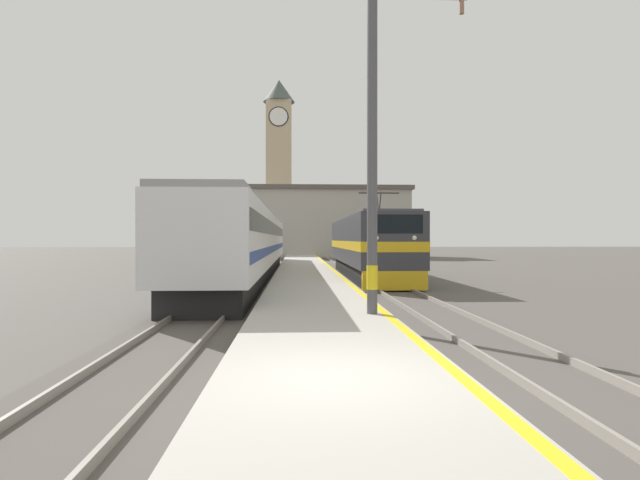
{
  "coord_description": "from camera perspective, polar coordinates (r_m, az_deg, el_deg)",
  "views": [
    {
      "loc": [
        -0.61,
        -6.68,
        2.25
      ],
      "look_at": [
        1.07,
        28.29,
        2.16
      ],
      "focal_mm": 28.0,
      "sensor_mm": 36.0,
      "label": 1
    }
  ],
  "objects": [
    {
      "name": "locomotive_train",
      "position": [
        29.13,
        5.41,
        -0.66
      ],
      "size": [
        2.92,
        16.73,
        4.56
      ],
      "color": "black",
      "rests_on": "ground"
    },
    {
      "name": "passenger_train",
      "position": [
        29.44,
        -7.99,
        -0.24
      ],
      "size": [
        2.92,
        32.55,
        3.79
      ],
      "color": "black",
      "rests_on": "ground"
    },
    {
      "name": "platform",
      "position": [
        31.75,
        -1.64,
        -3.56
      ],
      "size": [
        3.5,
        140.0,
        0.39
      ],
      "color": "#ADA89E",
      "rests_on": "ground"
    },
    {
      "name": "ground_plane",
      "position": [
        36.75,
        -1.79,
        -3.36
      ],
      "size": [
        200.0,
        200.0,
        0.0
      ],
      "primitive_type": "plane",
      "color": "#514C47"
    },
    {
      "name": "catenary_mast",
      "position": [
        12.67,
        6.34,
        11.41
      ],
      "size": [
        2.55,
        0.28,
        8.7
      ],
      "color": "#4C4C51",
      "rests_on": "platform"
    },
    {
      "name": "clock_tower",
      "position": [
        72.88,
        -4.71,
        8.89
      ],
      "size": [
        4.48,
        4.48,
        25.16
      ],
      "color": "tan",
      "rests_on": "ground"
    },
    {
      "name": "rail_track_near",
      "position": [
        32.03,
        4.68,
        -3.83
      ],
      "size": [
        2.83,
        140.0,
        0.16
      ],
      "color": "#514C47",
      "rests_on": "ground"
    },
    {
      "name": "rail_track_far",
      "position": [
        31.87,
        -7.6,
        -3.85
      ],
      "size": [
        2.83,
        140.0,
        0.16
      ],
      "color": "#514C47",
      "rests_on": "ground"
    },
    {
      "name": "station_building",
      "position": [
        62.27,
        -0.79,
        2.04
      ],
      "size": [
        23.59,
        8.94,
        8.58
      ],
      "color": "#A8A399",
      "rests_on": "ground"
    }
  ]
}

